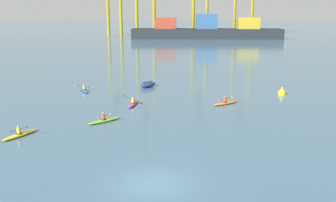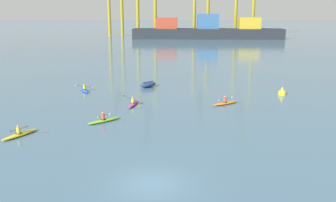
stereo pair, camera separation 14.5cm
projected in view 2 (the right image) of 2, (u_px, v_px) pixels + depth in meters
name	position (u px, v px, depth m)	size (l,w,h in m)	color
ground_plane	(152.00, 184.00, 22.10)	(800.00, 800.00, 0.00)	#476B84
container_barge	(208.00, 31.00, 136.16)	(53.52, 8.07, 8.74)	#1E2328
capsized_dinghy	(148.00, 85.00, 49.93)	(2.53, 2.69, 0.76)	navy
channel_buoy	(282.00, 92.00, 45.45)	(0.90, 0.90, 1.00)	yellow
kayak_lime	(104.00, 120.00, 34.36)	(2.86, 2.80, 1.04)	#7ABC2D
kayak_blue	(84.00, 90.00, 47.53)	(2.07, 3.31, 0.95)	#2856B2
kayak_yellow	(20.00, 134.00, 30.46)	(2.10, 3.29, 1.05)	yellow
kayak_orange	(225.00, 103.00, 40.81)	(3.09, 2.51, 1.05)	orange
kayak_magenta	(133.00, 104.00, 40.49)	(2.16, 3.44, 1.07)	#C13384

